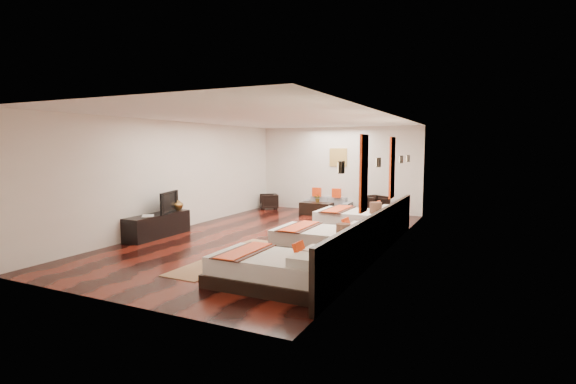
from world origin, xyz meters
The scene contains 30 objects.
floor centered at (0.00, 0.00, 0.00)m, with size 5.50×9.50×0.01m, color black.
ceiling centered at (0.00, 0.00, 2.80)m, with size 5.50×9.50×0.01m, color white.
back_wall centered at (0.00, 4.75, 1.40)m, with size 5.50×0.01×2.80m, color silver.
left_wall centered at (-2.75, 0.00, 1.40)m, with size 0.01×9.50×2.80m, color silver.
right_wall centered at (2.75, 0.00, 1.40)m, with size 0.01×9.50×2.80m, color silver.
headboard_panel centered at (2.71, -0.80, 0.45)m, with size 0.08×6.60×0.90m, color black.
bed_near centered at (1.69, -3.15, 0.25)m, with size 1.93×1.21×0.74m.
bed_mid centered at (1.70, -0.96, 0.26)m, with size 2.02×1.27×0.77m.
bed_far centered at (1.70, 1.53, 0.28)m, with size 2.15×1.35×0.82m.
nightstand_a centered at (2.44, -2.09, 0.30)m, with size 0.44×0.44×0.86m.
nightstand_b centered at (2.45, 0.10, 0.34)m, with size 0.49×0.49×0.97m.
jute_mat_near centered at (0.12, -2.96, 0.01)m, with size 0.75×1.20×0.01m, color #98714D.
jute_mat_mid centered at (0.04, -1.01, 0.01)m, with size 0.75×1.20×0.01m, color #98714D.
jute_mat_far centered at (0.39, 1.33, 0.01)m, with size 0.75×1.20×0.01m, color #98714D.
tv_console centered at (-2.50, -1.13, 0.28)m, with size 0.50×1.80×0.55m, color black.
tv centered at (-2.45, -0.88, 0.81)m, with size 0.91×0.12×0.52m, color black.
book centered at (-2.50, -1.62, 0.57)m, with size 0.26×0.34×0.03m, color black.
figurine centered at (-2.50, -0.42, 0.71)m, with size 0.31×0.31×0.33m, color brown.
sofa centered at (-0.30, 4.45, 0.24)m, with size 1.66×0.65×0.48m, color gray.
armchair_left centered at (-2.27, 4.08, 0.27)m, with size 0.57×0.59×0.53m, color black.
armchair_right centered at (1.40, 4.17, 0.32)m, with size 0.69×0.71×0.65m, color black.
coffee_table centered at (-0.30, 3.57, 0.20)m, with size 1.00×0.50×0.40m, color black.
table_plant centered at (-0.28, 3.64, 0.53)m, with size 0.23×0.20×0.26m, color #265B1E.
orange_panel_a centered at (2.73, -1.90, 1.70)m, with size 0.04×0.40×1.30m, color #D86014.
orange_panel_b centered at (2.73, 0.30, 1.70)m, with size 0.04×0.40×1.30m, color #D86014.
sconce_near centered at (2.70, -3.00, 1.85)m, with size 0.07×0.12×0.18m.
sconce_mid centered at (2.70, -0.80, 1.85)m, with size 0.07×0.12×0.18m.
sconce_far centered at (2.70, 1.40, 1.85)m, with size 0.07×0.12×0.18m.
sconce_lounge centered at (2.70, 2.30, 1.85)m, with size 0.07×0.12×0.18m.
gold_artwork centered at (0.00, 4.73, 1.80)m, with size 0.60×0.04×0.60m, color #AD873F.
Camera 1 is at (4.68, -8.87, 2.14)m, focal length 26.75 mm.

